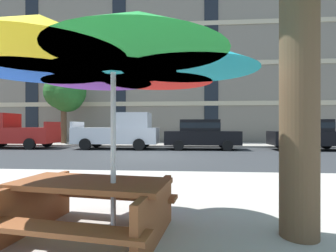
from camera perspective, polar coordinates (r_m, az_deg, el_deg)
The scene contains 11 objects.
ground_plane at distance 12.12m, azimuth -4.65°, elevation -6.65°, with size 120.00×120.00×0.00m, color #2D3033.
sidewalk_near_patio at distance 3.72m, azimuth -28.95°, elevation -21.38°, with size 56.00×9.00×0.12m, color #B2ADA3.
sidewalk_far at distance 18.83m, azimuth -1.37°, elevation -4.07°, with size 56.00×3.60×0.12m, color #9E998E.
apartment_building at distance 27.74m, azimuth 0.40°, elevation 13.80°, with size 44.84×12.08×16.00m.
pickup_red at distance 19.17m, azimuth -31.15°, elevation -1.11°, with size 5.10×2.12×2.20m.
pickup_white at distance 16.13m, azimuth -10.44°, elevation -1.32°, with size 5.10×2.12×2.20m.
sedan_black at distance 15.61m, azimuth 7.27°, elevation -1.65°, with size 4.40×1.98×1.78m.
sedan_black_midblock at distance 17.07m, azimuth 28.50°, elevation -1.51°, with size 4.40×1.98×1.78m.
street_tree_left at distance 20.96m, azimuth -21.74°, elevation 6.73°, with size 3.15×2.78×5.32m.
patio_umbrella at distance 3.11m, azimuth -11.93°, elevation 14.74°, with size 3.23×3.00×2.46m.
picnic_table at distance 3.31m, azimuth -16.54°, elevation -16.26°, with size 1.99×1.75×0.77m.
Camera 1 is at (1.90, -11.89, 1.42)m, focal length 27.77 mm.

